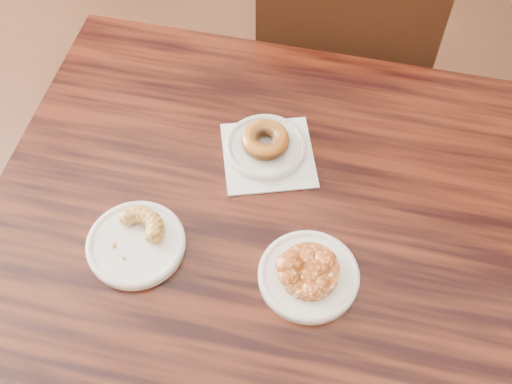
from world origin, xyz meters
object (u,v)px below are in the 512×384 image
at_px(glazed_donut, 265,140).
at_px(apple_fritter, 309,270).
at_px(cafe_table, 249,321).
at_px(cruller_fragment, 134,238).
at_px(chair_far, 339,61).

distance_m(glazed_donut, apple_fritter, 0.26).
bearing_deg(cafe_table, cruller_fragment, -160.11).
distance_m(chair_far, glazed_donut, 0.66).
height_order(chair_far, cruller_fragment, chair_far).
xyz_separation_m(chair_far, glazed_donut, (0.05, -0.57, 0.33)).
bearing_deg(chair_far, glazed_donut, 75.95).
bearing_deg(cruller_fragment, glazed_donut, 68.88).
xyz_separation_m(glazed_donut, apple_fritter, (0.17, -0.20, -0.00)).
bearing_deg(cruller_fragment, apple_fritter, 14.45).
xyz_separation_m(chair_far, cruller_fragment, (-0.06, -0.84, 0.33)).
bearing_deg(cafe_table, chair_far, 84.30).
bearing_deg(cafe_table, apple_fritter, -26.58).
xyz_separation_m(cafe_table, cruller_fragment, (-0.15, -0.10, 0.40)).
bearing_deg(apple_fritter, glazed_donut, 130.68).
distance_m(glazed_donut, cruller_fragment, 0.29).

